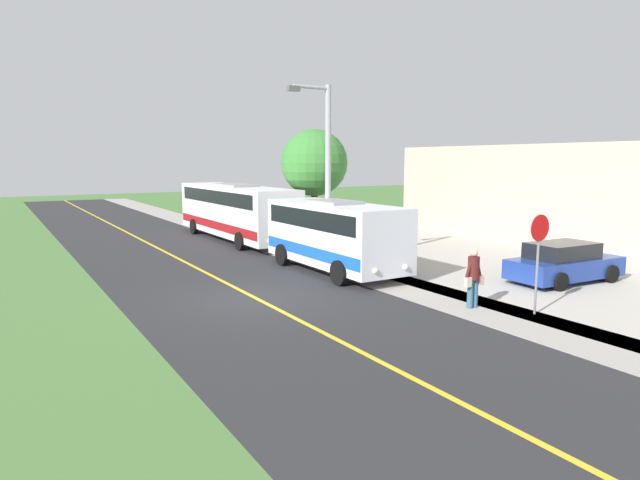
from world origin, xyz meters
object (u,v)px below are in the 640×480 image
(commercial_building, at_px, (621,194))
(shuttle_bus_front, at_px, (335,233))
(street_light_pole, at_px, (325,167))
(tree_curbside, at_px, (314,163))
(pedestrian_with_bags, at_px, (473,276))
(stop_sign, at_px, (539,247))
(transit_bus_rear, at_px, (235,209))
(parked_car_near, at_px, (564,263))

(commercial_building, bearing_deg, shuttle_bus_front, -5.26)
(street_light_pole, bearing_deg, shuttle_bus_front, 73.89)
(shuttle_bus_front, relative_size, tree_curbside, 1.21)
(pedestrian_with_bags, distance_m, commercial_building, 17.18)
(pedestrian_with_bags, distance_m, stop_sign, 2.02)
(transit_bus_rear, height_order, commercial_building, commercial_building)
(shuttle_bus_front, relative_size, stop_sign, 2.50)
(pedestrian_with_bags, xyz_separation_m, stop_sign, (-1.01, 1.44, 1.00))
(transit_bus_rear, height_order, parked_car_near, transit_bus_rear)
(parked_car_near, bearing_deg, commercial_building, -158.10)
(transit_bus_rear, bearing_deg, pedestrian_with_bags, 91.91)
(shuttle_bus_front, bearing_deg, tree_curbside, -114.18)
(transit_bus_rear, distance_m, pedestrian_with_bags, 16.95)
(parked_car_near, bearing_deg, shuttle_bus_front, -44.13)
(tree_curbside, xyz_separation_m, commercial_building, (-14.00, 8.04, -1.63))
(shuttle_bus_front, distance_m, transit_bus_rear, 10.20)
(commercial_building, bearing_deg, transit_bus_rear, -34.87)
(street_light_pole, distance_m, commercial_building, 16.85)
(stop_sign, distance_m, tree_curbside, 14.87)
(pedestrian_with_bags, height_order, street_light_pole, street_light_pole)
(stop_sign, height_order, tree_curbside, tree_curbside)
(stop_sign, bearing_deg, shuttle_bus_front, -78.85)
(tree_curbside, relative_size, commercial_building, 0.26)
(shuttle_bus_front, bearing_deg, commercial_building, 174.74)
(tree_curbside, bearing_deg, stop_sign, 84.93)
(transit_bus_rear, height_order, street_light_pole, street_light_pole)
(stop_sign, distance_m, street_light_pole, 9.78)
(pedestrian_with_bags, distance_m, parked_car_near, 5.56)
(transit_bus_rear, height_order, stop_sign, transit_bus_rear)
(stop_sign, bearing_deg, tree_curbside, -95.07)
(pedestrian_with_bags, relative_size, street_light_pole, 0.24)
(stop_sign, height_order, commercial_building, commercial_building)
(parked_car_near, bearing_deg, stop_sign, 26.73)
(commercial_building, bearing_deg, parked_car_near, 21.90)
(transit_bus_rear, bearing_deg, commercial_building, 145.13)
(commercial_building, bearing_deg, pedestrian_with_bags, 17.58)
(stop_sign, xyz_separation_m, commercial_building, (-15.30, -6.61, 0.63))
(parked_car_near, relative_size, commercial_building, 0.19)
(shuttle_bus_front, distance_m, parked_car_near, 8.53)
(stop_sign, bearing_deg, transit_bus_rear, -85.10)
(parked_car_near, bearing_deg, transit_bus_rear, -69.40)
(tree_curbside, bearing_deg, pedestrian_with_bags, 80.08)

